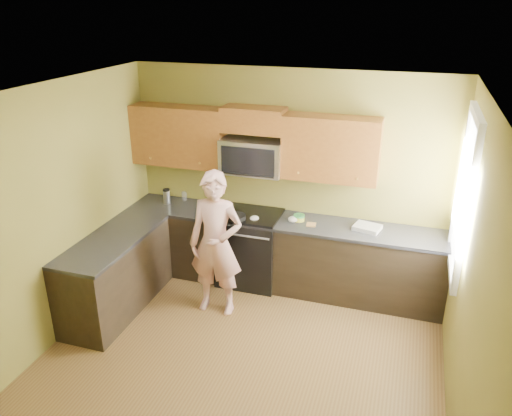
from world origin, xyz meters
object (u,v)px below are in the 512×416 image
at_px(woman, 216,244).
at_px(butter_tub, 299,221).
at_px(microwave, 253,173).
at_px(frying_pan, 236,219).
at_px(stove, 250,247).
at_px(travel_mug, 167,203).

bearing_deg(woman, butter_tub, 42.80).
distance_m(microwave, butter_tub, 0.82).
distance_m(microwave, woman, 1.07).
bearing_deg(frying_pan, microwave, 57.59).
bearing_deg(woman, stove, 75.49).
xyz_separation_m(butter_tub, travel_mug, (-1.80, 0.03, -0.00)).
bearing_deg(frying_pan, woman, -108.31).
bearing_deg(travel_mug, woman, -38.49).
xyz_separation_m(stove, microwave, (0.00, 0.12, 0.97)).
distance_m(woman, butter_tub, 1.11).
height_order(stove, microwave, microwave).
relative_size(stove, frying_pan, 2.21).
relative_size(frying_pan, butter_tub, 3.13).
bearing_deg(woman, microwave, 77.17).
bearing_deg(stove, travel_mug, 176.81).
xyz_separation_m(woman, travel_mug, (-1.02, 0.81, 0.06)).
bearing_deg(stove, woman, -101.99).
height_order(butter_tub, travel_mug, travel_mug).
relative_size(woman, frying_pan, 4.00).
distance_m(stove, woman, 0.85).
bearing_deg(butter_tub, frying_pan, -161.32).
distance_m(butter_tub, travel_mug, 1.80).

